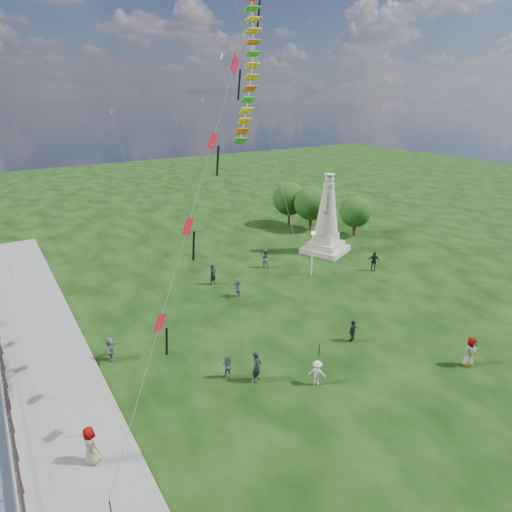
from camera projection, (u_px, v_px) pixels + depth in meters
waterfront at (31, 394)px, 23.74m from camera, size 200.00×200.00×1.51m
statue at (327, 224)px, 43.54m from camera, size 5.22×5.22×8.13m
lamppost at (313, 244)px, 37.89m from camera, size 0.39×0.39×4.19m
tree_row at (313, 203)px, 50.96m from camera, size 7.42×11.53×5.36m
person_0 at (257, 367)px, 24.35m from camera, size 0.84×0.76×1.93m
person_1 at (228, 367)px, 24.64m from camera, size 0.78×0.88×1.54m
person_2 at (317, 373)px, 24.17m from camera, size 1.04×1.06×1.52m
person_3 at (353, 331)px, 28.40m from camera, size 1.00×0.70×1.54m
person_4 at (470, 352)px, 25.75m from camera, size 0.95×0.59×1.93m
person_5 at (111, 349)px, 26.36m from camera, size 1.29×1.55×1.55m
person_6 at (213, 275)px, 36.80m from camera, size 0.74×0.57×1.82m
person_7 at (265, 258)px, 40.35m from camera, size 1.04×1.00×1.84m
person_9 at (374, 261)px, 39.67m from camera, size 1.19×1.15×1.87m
person_10 at (91, 447)px, 18.86m from camera, size 0.91×1.08×1.89m
person_11 at (238, 288)px, 34.62m from camera, size 1.01×1.52×1.52m
red_kite_train at (211, 152)px, 20.41m from camera, size 12.88×9.35×20.89m
small_kites at (174, 96)px, 37.32m from camera, size 29.74×15.77×28.47m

